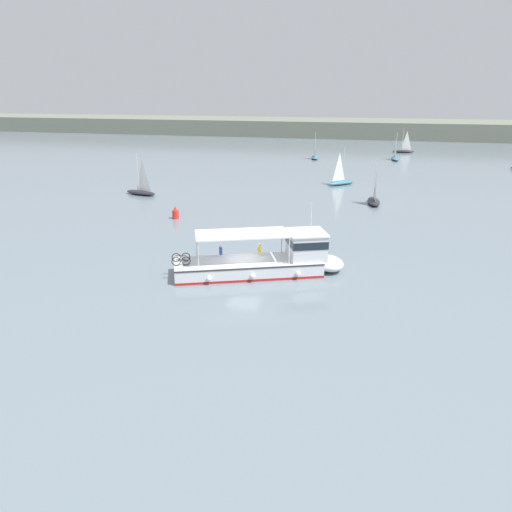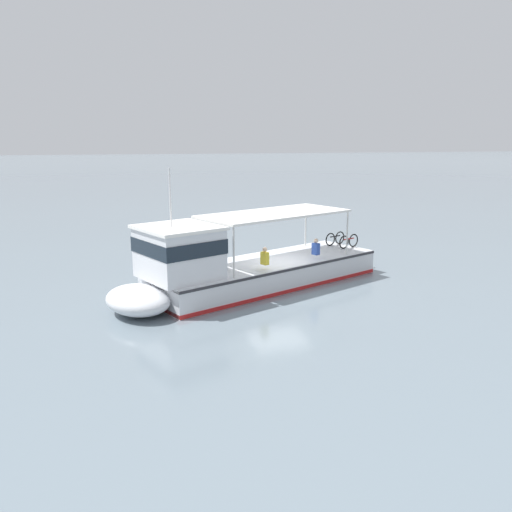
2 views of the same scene
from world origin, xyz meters
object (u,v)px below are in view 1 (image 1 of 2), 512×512
at_px(ferry_main, 269,260).
at_px(sailboat_mid_channel, 403,150).
at_px(sailboat_off_bow, 374,200).
at_px(sailboat_outer_anchorage, 141,191).
at_px(channel_buoy, 176,213).
at_px(sailboat_off_stern, 315,156).
at_px(sailboat_horizon_west, 395,157).
at_px(sailboat_far_right, 341,181).

distance_m(ferry_main, sailboat_mid_channel, 83.70).
xyz_separation_m(sailboat_off_bow, sailboat_outer_anchorage, (-30.00, -2.45, 0.00)).
bearing_deg(sailboat_mid_channel, ferry_main, -97.44).
bearing_deg(sailboat_off_bow, sailboat_mid_channel, 85.68).
bearing_deg(sailboat_off_bow, channel_buoy, -147.20).
bearing_deg(sailboat_off_stern, sailboat_outer_anchorage, -111.23).
bearing_deg(sailboat_horizon_west, sailboat_mid_channel, 82.39).
relative_size(sailboat_outer_anchorage, channel_buoy, 3.86).
bearing_deg(sailboat_mid_channel, channel_buoy, -109.47).
distance_m(sailboat_far_right, sailboat_off_stern, 29.46).
bearing_deg(sailboat_horizon_west, sailboat_far_right, -103.98).
relative_size(sailboat_horizon_west, sailboat_off_bow, 1.00).
relative_size(sailboat_off_stern, channel_buoy, 3.86).
bearing_deg(sailboat_off_bow, sailboat_off_stern, 108.32).
bearing_deg(sailboat_off_stern, sailboat_off_bow, -71.68).
bearing_deg(sailboat_outer_anchorage, ferry_main, -45.94).
bearing_deg(sailboat_outer_anchorage, sailboat_mid_channel, 59.78).
relative_size(ferry_main, sailboat_off_bow, 2.38).
bearing_deg(channel_buoy, ferry_main, -44.72).
bearing_deg(sailboat_far_right, sailboat_off_bow, -66.62).
bearing_deg(channel_buoy, sailboat_outer_anchorage, 132.43).
bearing_deg(channel_buoy, sailboat_far_right, 59.03).
bearing_deg(sailboat_off_bow, sailboat_horizon_west, 86.73).
relative_size(sailboat_off_stern, sailboat_outer_anchorage, 1.00).
relative_size(sailboat_off_bow, sailboat_mid_channel, 1.00).
xyz_separation_m(sailboat_far_right, sailboat_mid_channel, (9.46, 44.30, 0.00)).
xyz_separation_m(sailboat_off_stern, sailboat_off_bow, (13.36, -40.36, 0.00)).
bearing_deg(sailboat_outer_anchorage, sailboat_off_bow, 4.66).
relative_size(ferry_main, channel_buoy, 9.20).
relative_size(ferry_main, sailboat_horizon_west, 2.38).
height_order(ferry_main, sailboat_off_stern, sailboat_off_stern).
xyz_separation_m(sailboat_far_right, sailboat_off_bow, (5.21, -12.05, 0.00)).
xyz_separation_m(sailboat_off_bow, sailboat_mid_channel, (4.26, 56.35, 0.00)).
distance_m(sailboat_horizon_west, channel_buoy, 60.30).
bearing_deg(channel_buoy, sailboat_off_bow, 32.80).
bearing_deg(sailboat_off_bow, sailboat_far_right, 113.38).
distance_m(sailboat_off_bow, sailboat_mid_channel, 56.51).
bearing_deg(ferry_main, sailboat_far_right, 87.98).
xyz_separation_m(sailboat_far_right, sailboat_off_stern, (-8.16, 28.31, 0.00)).
bearing_deg(sailboat_horizon_west, sailboat_outer_anchorage, -125.65).
bearing_deg(channel_buoy, sailboat_off_stern, 82.62).
height_order(sailboat_off_stern, sailboat_outer_anchorage, same).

